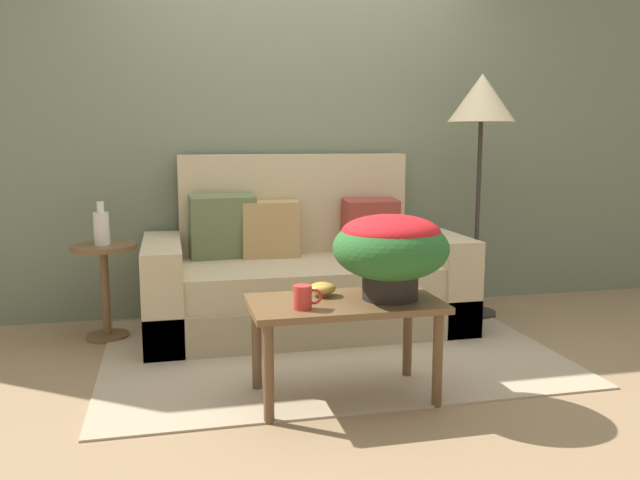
{
  "coord_description": "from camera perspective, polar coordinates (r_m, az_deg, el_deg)",
  "views": [
    {
      "loc": [
        -0.85,
        -3.36,
        1.2
      ],
      "look_at": [
        -0.07,
        0.0,
        0.66
      ],
      "focal_mm": 36.6,
      "sensor_mm": 36.0,
      "label": 1
    }
  ],
  "objects": [
    {
      "name": "ground_plane",
      "position": [
        3.67,
        1.1,
        -10.21
      ],
      "size": [
        14.0,
        14.0,
        0.0
      ],
      "primitive_type": "plane",
      "color": "#997A56"
    },
    {
      "name": "wall_back",
      "position": [
        4.59,
        -2.41,
        12.24
      ],
      "size": [
        6.4,
        0.12,
        2.94
      ],
      "primitive_type": "cube",
      "color": "slate",
      "rests_on": "ground"
    },
    {
      "name": "area_rug",
      "position": [
        3.77,
        0.67,
        -9.6
      ],
      "size": [
        2.48,
        1.77,
        0.01
      ],
      "primitive_type": "cube",
      "color": "tan",
      "rests_on": "ground"
    },
    {
      "name": "couch",
      "position": [
        4.19,
        -1.55,
        -3.17
      ],
      "size": [
        1.98,
        0.93,
        1.1
      ],
      "color": "tan",
      "rests_on": "ground"
    },
    {
      "name": "coffee_table",
      "position": [
        3.01,
        2.15,
        -6.54
      ],
      "size": [
        0.87,
        0.48,
        0.47
      ],
      "color": "brown",
      "rests_on": "ground"
    },
    {
      "name": "side_table",
      "position": [
        4.11,
        -18.31,
        -2.84
      ],
      "size": [
        0.39,
        0.39,
        0.58
      ],
      "color": "brown",
      "rests_on": "ground"
    },
    {
      "name": "floor_lamp",
      "position": [
        4.48,
        13.94,
        11.04
      ],
      "size": [
        0.44,
        0.44,
        1.62
      ],
      "color": "#2D2823",
      "rests_on": "ground"
    },
    {
      "name": "potted_plant",
      "position": [
        2.99,
        6.2,
        -0.58
      ],
      "size": [
        0.53,
        0.53,
        0.39
      ],
      "color": "black",
      "rests_on": "coffee_table"
    },
    {
      "name": "coffee_mug",
      "position": [
        2.83,
        -1.46,
        -5.02
      ],
      "size": [
        0.13,
        0.08,
        0.1
      ],
      "color": "red",
      "rests_on": "coffee_table"
    },
    {
      "name": "snack_bowl",
      "position": [
        3.06,
        0.21,
        -4.26
      ],
      "size": [
        0.13,
        0.13,
        0.07
      ],
      "color": "gold",
      "rests_on": "coffee_table"
    },
    {
      "name": "table_vase",
      "position": [
        4.06,
        -18.57,
        1.06
      ],
      "size": [
        0.09,
        0.09,
        0.26
      ],
      "color": "silver",
      "rests_on": "side_table"
    }
  ]
}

